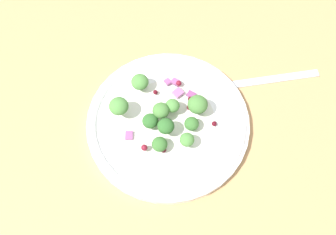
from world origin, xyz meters
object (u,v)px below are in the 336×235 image
(broccoli_floret_0, at_px, (140,82))
(broccoli_floret_1, at_px, (198,105))
(broccoli_floret_2, at_px, (150,121))
(fork, at_px, (253,82))
(plate, at_px, (168,123))

(broccoli_floret_0, xyz_separation_m, broccoli_floret_1, (-0.09, -0.01, 0.00))
(broccoli_floret_1, xyz_separation_m, broccoli_floret_2, (0.05, 0.05, -0.01))
(broccoli_floret_0, height_order, fork, broccoli_floret_0)
(broccoli_floret_0, bearing_deg, plate, 156.65)
(broccoli_floret_0, bearing_deg, broccoli_floret_1, -174.58)
(broccoli_floret_2, distance_m, fork, 0.18)
(broccoli_floret_1, distance_m, broccoli_floret_2, 0.07)
(plate, height_order, broccoli_floret_0, broccoli_floret_0)
(broccoli_floret_1, relative_size, fork, 0.19)
(plate, xyz_separation_m, broccoli_floret_0, (0.06, -0.03, 0.02))
(plate, bearing_deg, fork, -120.70)
(plate, xyz_separation_m, broccoli_floret_1, (-0.03, -0.04, 0.02))
(plate, relative_size, fork, 1.54)
(plate, bearing_deg, broccoli_floret_1, -127.35)
(broccoli_floret_1, height_order, fork, broccoli_floret_1)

